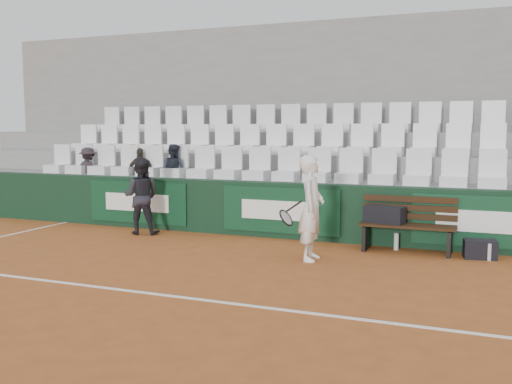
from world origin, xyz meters
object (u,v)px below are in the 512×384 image
spectator_b (140,151)px  spectator_c (173,149)px  sports_bag_left (384,214)px  ball_kid (141,196)px  bench_left (407,238)px  sports_bag_ground (480,249)px  water_bottle_far (489,252)px  spectator_a (88,150)px  water_bottle_near (396,241)px  tennis_player (311,208)px

spectator_b → spectator_c: size_ratio=0.92×
sports_bag_left → ball_kid: 4.49m
bench_left → sports_bag_ground: 1.10m
bench_left → water_bottle_far: (1.23, -0.15, -0.09)m
sports_bag_left → spectator_a: bearing=171.9°
water_bottle_near → spectator_b: bearing=171.0°
sports_bag_left → tennis_player: 1.47m
water_bottle_near → spectator_a: size_ratio=0.27×
water_bottle_near → spectator_b: 5.67m
sports_bag_left → spectator_c: size_ratio=0.57×
ball_kid → spectator_a: size_ratio=1.40×
sports_bag_left → water_bottle_near: bearing=20.3°
water_bottle_far → tennis_player: bearing=-159.2°
tennis_player → spectator_b: size_ratio=1.55×
water_bottle_far → ball_kid: size_ratio=0.18×
ball_kid → tennis_player: bearing=149.9°
ball_kid → water_bottle_far: bearing=164.6°
spectator_c → tennis_player: bearing=154.2°
bench_left → water_bottle_far: size_ratio=5.71×
sports_bag_ground → spectator_c: spectator_c is taller
tennis_player → water_bottle_far: bearing=20.8°
bench_left → spectator_a: size_ratio=1.47×
water_bottle_far → tennis_player: size_ratio=0.17×
water_bottle_near → spectator_c: spectator_c is taller
bench_left → spectator_b: (-5.61, 0.97, 1.29)m
sports_bag_left → sports_bag_ground: (1.47, -0.09, -0.44)m
sports_bag_left → spectator_a: spectator_a is taller
sports_bag_left → spectator_b: spectator_b is taller
water_bottle_near → spectator_b: (-5.43, 0.86, 1.37)m
tennis_player → spectator_c: spectator_c is taller
spectator_b → spectator_c: bearing=163.2°
tennis_player → spectator_a: (-5.68, 2.07, 0.72)m
spectator_b → sports_bag_ground: bearing=154.6°
bench_left → spectator_a: bearing=172.1°
water_bottle_far → spectator_b: 7.06m
sports_bag_ground → bench_left: bearing=177.2°
sports_bag_left → spectator_b: (-5.24, 0.93, 0.93)m
spectator_b → spectator_a: bearing=-16.8°
spectator_b → water_bottle_near: bearing=154.2°
bench_left → sports_bag_ground: bearing=-2.8°
sports_bag_left → ball_kid: ball_kid is taller
sports_bag_left → water_bottle_near: 0.49m
tennis_player → spectator_a: spectator_a is taller
water_bottle_far → bench_left: bearing=173.0°
ball_kid → spectator_c: spectator_c is taller
tennis_player → spectator_c: (-3.55, 2.07, 0.77)m
water_bottle_near → spectator_c: 4.93m
spectator_a → spectator_b: size_ratio=1.00×
bench_left → spectator_a: (-6.96, 0.97, 1.28)m
bench_left → spectator_c: 5.10m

